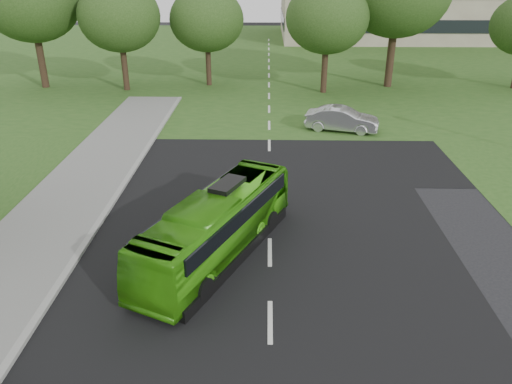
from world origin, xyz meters
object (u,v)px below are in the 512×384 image
at_px(tree_park_b, 207,20).
at_px(tree_park_c, 327,18).
at_px(sedan, 342,119).
at_px(bus, 217,226).
at_px(tree_park_a, 119,17).
at_px(tree_park_f, 31,1).

height_order(tree_park_b, tree_park_c, tree_park_c).
bearing_deg(sedan, bus, 171.63).
relative_size(tree_park_a, sedan, 1.89).
xyz_separation_m(tree_park_f, bus, (17.48, -26.91, -5.84)).
distance_m(tree_park_a, tree_park_b, 7.10).
distance_m(tree_park_b, bus, 28.59).
bearing_deg(bus, tree_park_c, 100.37).
bearing_deg(tree_park_b, sedan, -52.32).
bearing_deg(tree_park_a, tree_park_f, 173.76).
bearing_deg(sedan, tree_park_f, 79.15).
height_order(tree_park_b, bus, tree_park_b).
relative_size(tree_park_c, sedan, 1.89).
bearing_deg(tree_park_a, sedan, -33.11).
xyz_separation_m(tree_park_c, tree_park_f, (-23.95, 1.34, 1.14)).
xyz_separation_m(tree_park_f, sedan, (24.08, -11.73, -6.29)).
distance_m(tree_park_c, bus, 26.80).
bearing_deg(tree_park_a, tree_park_c, -1.86).
distance_m(bus, sedan, 16.56).
relative_size(tree_park_c, bus, 1.00).
bearing_deg(tree_park_b, bus, -83.19).
relative_size(tree_park_b, tree_park_c, 0.94).
bearing_deg(tree_park_c, bus, -104.20).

